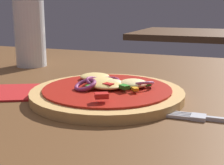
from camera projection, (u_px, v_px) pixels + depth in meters
The scene contains 5 objects.
dining_table at pixel (88, 109), 0.48m from camera, with size 1.44×0.96×0.03m.
pizza at pixel (107, 92), 0.47m from camera, with size 0.23×0.23×0.03m.
fork at pixel (223, 120), 0.38m from camera, with size 0.16×0.02×0.01m.
beer_glass at pixel (30, 37), 0.72m from camera, with size 0.07×0.07×0.15m.
background_table at pixel (193, 34), 1.78m from camera, with size 0.64×0.61×0.03m.
Camera 1 is at (0.20, -0.41, 0.17)m, focal length 50.14 mm.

